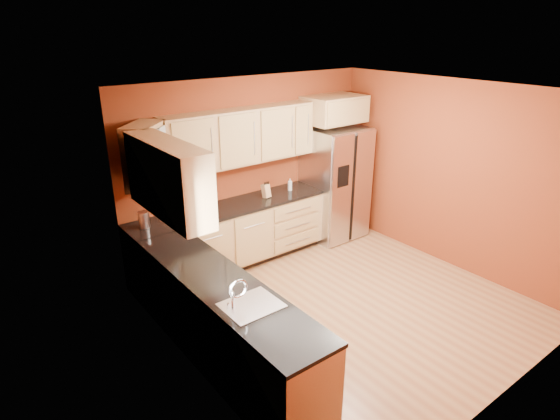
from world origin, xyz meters
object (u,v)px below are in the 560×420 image
at_px(knife_block, 266,191).
at_px(soap_dispenser, 290,185).
at_px(canister_left, 144,220).
at_px(refrigerator, 334,183).
at_px(wine_bottle_a, 198,205).

xyz_separation_m(knife_block, soap_dispenser, (0.46, 0.02, -0.01)).
xyz_separation_m(canister_left, knife_block, (1.83, -0.02, -0.01)).
bearing_deg(refrigerator, wine_bottle_a, -179.94).
xyz_separation_m(refrigerator, soap_dispenser, (-0.83, 0.09, 0.12)).
relative_size(refrigerator, wine_bottle_a, 5.44).
relative_size(knife_block, soap_dispenser, 1.06).
xyz_separation_m(canister_left, soap_dispenser, (2.29, 0.00, -0.01)).
xyz_separation_m(refrigerator, canister_left, (-3.12, 0.09, 0.14)).
distance_m(knife_block, soap_dispenser, 0.46).
height_order(refrigerator, soap_dispenser, refrigerator).
distance_m(canister_left, knife_block, 1.83).
xyz_separation_m(canister_left, wine_bottle_a, (0.70, -0.09, 0.06)).
relative_size(canister_left, soap_dispenser, 1.15).
bearing_deg(canister_left, wine_bottle_a, -7.44).
bearing_deg(soap_dispenser, refrigerator, -6.14).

